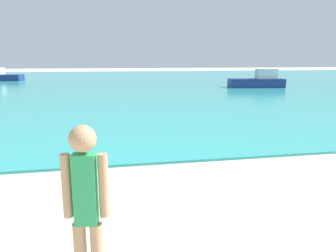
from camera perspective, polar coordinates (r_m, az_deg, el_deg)
water at (r=36.50m, az=-8.45°, el=8.19°), size 160.00×60.00×0.06m
person_standing at (r=2.85m, az=-14.51°, el=-14.34°), size 0.38×0.22×1.69m
boat_near at (r=26.92m, az=15.99°, el=7.82°), size 4.56×2.07×1.50m
boat_far at (r=39.26m, az=-27.86°, el=7.97°), size 4.34×2.28×1.41m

